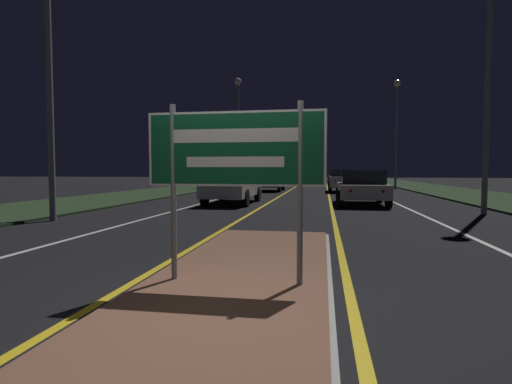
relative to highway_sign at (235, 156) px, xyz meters
The scene contains 22 objects.
ground_plane 1.79m from the highway_sign, 90.00° to the right, with size 160.00×160.00×0.00m, color black.
median_island 1.57m from the highway_sign, 90.00° to the left, with size 2.33×8.25×0.10m.
verge_left 21.48m from the highway_sign, 116.32° to the left, with size 5.00×100.00×0.08m.
verge_right 21.48m from the highway_sign, 63.68° to the left, with size 5.00×100.00×0.08m.
centre_line_yellow_left 24.30m from the highway_sign, 93.21° to the left, with size 0.12×70.00×0.01m.
centre_line_yellow_right 24.30m from the highway_sign, 86.79° to the left, with size 0.12×70.00×0.01m.
lane_line_white_left 24.62m from the highway_sign, 99.84° to the left, with size 0.12×70.00×0.01m.
lane_line_white_right 24.62m from the highway_sign, 80.16° to the left, with size 0.12×70.00×0.01m.
edge_line_white_left 25.30m from the highway_sign, 106.57° to the left, with size 0.10×70.00×0.01m.
edge_line_white_right 25.30m from the highway_sign, 73.43° to the left, with size 0.10×70.00×0.01m.
highway_sign is the anchor object (origin of this frame).
streetlight_left_near 9.61m from the highway_sign, 139.74° to the left, with size 0.57×0.57×8.54m.
streetlight_left_far 29.79m from the highway_sign, 102.12° to the left, with size 0.59×0.59×9.26m.
streetlight_right_near 12.33m from the highway_sign, 56.53° to the left, with size 0.58×0.58×9.66m.
streetlight_right_far 28.83m from the highway_sign, 76.71° to the left, with size 0.51×0.51×8.41m.
car_receding_0 12.87m from the highway_sign, 78.22° to the left, with size 2.03×4.30×1.44m.
car_receding_1 22.75m from the highway_sign, 84.13° to the left, with size 1.94×4.33×1.48m.
car_receding_2 31.79m from the highway_sign, 84.78° to the left, with size 2.00×4.47×1.50m.
car_receding_3 43.60m from the highway_sign, 86.62° to the left, with size 2.03×4.22×1.30m.
car_approaching_0 12.72m from the highway_sign, 102.98° to the left, with size 1.92×4.73×1.53m.
car_approaching_1 23.21m from the highway_sign, 96.82° to the left, with size 2.02×4.26×1.40m.
car_approaching_2 37.82m from the highway_sign, 99.18° to the left, with size 1.98×4.65×1.50m.
Camera 1 is at (1.04, -3.86, 1.44)m, focal length 28.00 mm.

